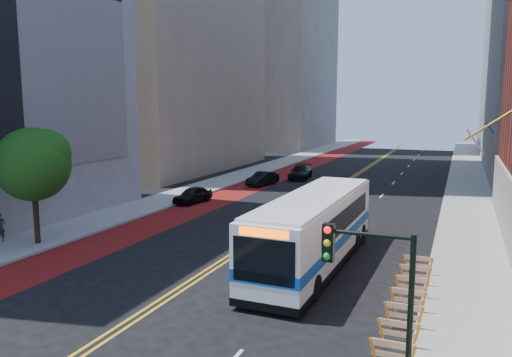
{
  "coord_description": "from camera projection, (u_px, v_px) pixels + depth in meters",
  "views": [
    {
      "loc": [
        11.19,
        -15.17,
        8.1
      ],
      "look_at": [
        1.62,
        8.0,
        4.39
      ],
      "focal_mm": 35.0,
      "sensor_mm": 36.0,
      "label": 1
    }
  ],
  "objects": [
    {
      "name": "ground",
      "position": [
        138.0,
        316.0,
        19.28
      ],
      "size": [
        160.0,
        160.0,
        0.0
      ],
      "primitive_type": "plane",
      "color": "black",
      "rests_on": "ground"
    },
    {
      "name": "center_line_inner",
      "position": [
        328.0,
        192.0,
        46.78
      ],
      "size": [
        0.14,
        140.0,
        0.01
      ],
      "primitive_type": "cube",
      "color": "gold",
      "rests_on": "ground"
    },
    {
      "name": "lane_dashes",
      "position": [
        393.0,
        183.0,
        52.21
      ],
      "size": [
        0.14,
        98.2,
        0.01
      ],
      "color": "silver",
      "rests_on": "ground"
    },
    {
      "name": "pedestrian",
      "position": [
        0.0,
        227.0,
        29.23
      ],
      "size": [
        0.75,
        0.69,
        1.71
      ],
      "primitive_type": "imported",
      "rotation": [
        0.0,
        0.0,
        0.6
      ],
      "color": "black",
      "rests_on": "sidewalk_left"
    },
    {
      "name": "car_c",
      "position": [
        300.0,
        172.0,
        55.07
      ],
      "size": [
        2.63,
        5.24,
        1.46
      ],
      "primitive_type": "imported",
      "rotation": [
        0.0,
        0.0,
        0.12
      ],
      "color": "black",
      "rests_on": "ground"
    },
    {
      "name": "center_line_outer",
      "position": [
        331.0,
        192.0,
        46.64
      ],
      "size": [
        0.14,
        140.0,
        0.01
      ],
      "primitive_type": "cube",
      "color": "gold",
      "rests_on": "ground"
    },
    {
      "name": "construction_barriers",
      "position": [
        406.0,
        305.0,
        18.69
      ],
      "size": [
        1.42,
        10.91,
        1.0
      ],
      "color": "orange",
      "rests_on": "ground"
    },
    {
      "name": "traffic_signal",
      "position": [
        373.0,
        289.0,
        11.97
      ],
      "size": [
        2.21,
        0.34,
        5.07
      ],
      "color": "black",
      "rests_on": "sidewalk_right"
    },
    {
      "name": "street_tree",
      "position": [
        34.0,
        162.0,
        28.33
      ],
      "size": [
        4.2,
        4.2,
        6.7
      ],
      "color": "black",
      "rests_on": "sidewalk_left"
    },
    {
      "name": "car_a",
      "position": [
        193.0,
        195.0,
        41.55
      ],
      "size": [
        2.14,
        4.12,
        1.34
      ],
      "primitive_type": "imported",
      "rotation": [
        0.0,
        0.0,
        -0.15
      ],
      "color": "black",
      "rests_on": "ground"
    },
    {
      "name": "car_b",
      "position": [
        263.0,
        179.0,
        50.55
      ],
      "size": [
        2.31,
        4.39,
        1.38
      ],
      "primitive_type": "imported",
      "rotation": [
        0.0,
        0.0,
        -0.21
      ],
      "color": "black",
      "rests_on": "ground"
    },
    {
      "name": "sidewalk_right",
      "position": [
        468.0,
        201.0,
        42.17
      ],
      "size": [
        4.0,
        140.0,
        0.15
      ],
      "primitive_type": "cube",
      "color": "gray",
      "rests_on": "ground"
    },
    {
      "name": "bus_lane_paint",
      "position": [
        250.0,
        187.0,
        49.77
      ],
      "size": [
        3.6,
        140.0,
        0.01
      ],
      "primitive_type": "cube",
      "color": "maroon",
      "rests_on": "ground"
    },
    {
      "name": "sidewalk_left",
      "position": [
        215.0,
        184.0,
        51.23
      ],
      "size": [
        4.0,
        140.0,
        0.15
      ],
      "primitive_type": "cube",
      "color": "gray",
      "rests_on": "ground"
    },
    {
      "name": "transit_bus",
      "position": [
        315.0,
        229.0,
        25.13
      ],
      "size": [
        3.13,
        13.42,
        3.68
      ],
      "rotation": [
        0.0,
        0.0,
        -0.01
      ],
      "color": "white",
      "rests_on": "ground"
    }
  ]
}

